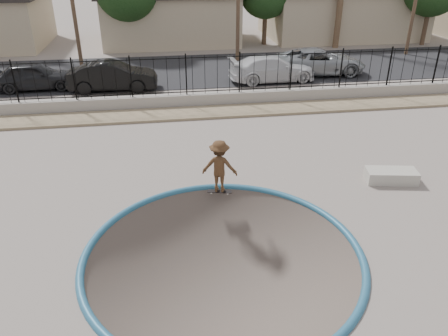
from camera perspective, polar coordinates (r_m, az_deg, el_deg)
name	(u,v)px	position (r m, az deg, el deg)	size (l,w,h in m)	color
ground	(186,116)	(23.01, -5.03, 6.79)	(120.00, 120.00, 2.20)	slate
bowl_pit	(223,255)	(11.03, -0.12, -11.29)	(6.84, 6.84, 1.80)	#4F433C
coping_ring	(223,255)	(11.03, -0.12, -11.29)	(7.04, 7.04, 0.20)	#265E7E
rock_strip	(189,113)	(19.99, -4.56, 7.14)	(42.00, 1.60, 0.11)	tan
retaining_wall	(187,100)	(20.94, -4.84, 8.79)	(42.00, 0.45, 0.60)	gray
fence	(186,75)	(20.60, -4.97, 11.96)	(40.00, 0.04, 1.80)	black
street	(179,70)	(27.44, -5.92, 12.56)	(90.00, 8.00, 0.04)	black
house_center	(170,15)	(36.40, -7.04, 19.23)	(10.60, 8.60, 3.90)	tan
house_east	(340,11)	(39.46, 14.96, 19.17)	(12.60, 8.60, 3.90)	tan
skater	(220,169)	(13.15, -0.58, -0.16)	(1.07, 0.62, 1.66)	brown
skateboard	(220,191)	(13.52, -0.57, -3.08)	(0.78, 0.36, 0.07)	black
concrete_ledge	(391,176)	(15.11, 21.00, -0.96)	(1.60, 0.70, 0.40)	#B2AC9E
car_a	(35,76)	(25.33, -23.50, 11.00)	(1.71, 4.26, 1.45)	black
car_b	(113,76)	(23.85, -14.34, 11.55)	(1.58, 4.54, 1.50)	black
car_c	(272,69)	(25.00, 6.32, 12.79)	(1.96, 4.82, 1.40)	silver
car_d	(319,61)	(26.89, 12.36, 13.45)	(2.44, 5.30, 1.47)	#919699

